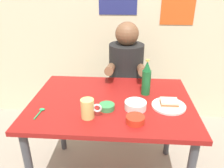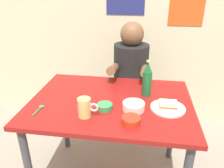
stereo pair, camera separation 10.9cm
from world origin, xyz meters
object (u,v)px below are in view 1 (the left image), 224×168
stool (125,104)px  plate_orange (169,106)px  person_seated (126,66)px  beer_bottle (146,79)px  dining_table (111,112)px  sauce_bowl_chili (135,119)px  sandwich (169,103)px  beer_mug (88,109)px

stool → plate_orange: bearing=-67.5°
person_seated → beer_bottle: size_ratio=2.75×
dining_table → stool: bearing=81.8°
dining_table → beer_bottle: size_ratio=4.20×
plate_orange → sauce_bowl_chili: (-0.22, -0.19, 0.02)m
stool → dining_table: bearing=-98.2°
dining_table → beer_bottle: 0.34m
dining_table → sandwich: bearing=-9.4°
sauce_bowl_chili → beer_mug: bearing=173.1°
person_seated → beer_bottle: 0.53m
stool → plate_orange: plate_orange is taller
stool → beer_bottle: bearing=-74.1°
dining_table → person_seated: bearing=81.6°
person_seated → sauce_bowl_chili: 0.88m
dining_table → sauce_bowl_chili: sauce_bowl_chili is taller
sandwich → sauce_bowl_chili: size_ratio=1.00×
dining_table → beer_mug: 0.30m
person_seated → plate_orange: size_ratio=3.27×
dining_table → beer_mug: beer_mug is taller
stool → sauce_bowl_chili: sauce_bowl_chili is taller
beer_bottle → sandwich: bearing=-51.7°
dining_table → beer_mug: size_ratio=8.73×
beer_bottle → person_seated: bearing=106.3°
dining_table → beer_bottle: beer_bottle is taller
person_seated → beer_mug: 0.87m
stool → beer_bottle: beer_bottle is taller
person_seated → sauce_bowl_chili: size_ratio=6.54×
plate_orange → beer_bottle: beer_bottle is taller
sauce_bowl_chili → person_seated: bearing=94.3°
dining_table → plate_orange: bearing=-9.4°
plate_orange → sandwich: 0.02m
plate_orange → sandwich: (0.00, 0.00, 0.02)m
beer_mug → sandwich: bearing=17.5°
dining_table → beer_bottle: (0.24, 0.11, 0.21)m
sandwich → beer_bottle: 0.24m
plate_orange → beer_bottle: bearing=128.3°
stool → beer_bottle: (0.15, -0.52, 0.51)m
beer_bottle → beer_mug: bearing=-137.3°
sandwich → beer_mug: bearing=-162.5°
sauce_bowl_chili → dining_table: bearing=121.6°
plate_orange → sandwich: size_ratio=2.00×
person_seated → beer_mug: person_seated is taller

